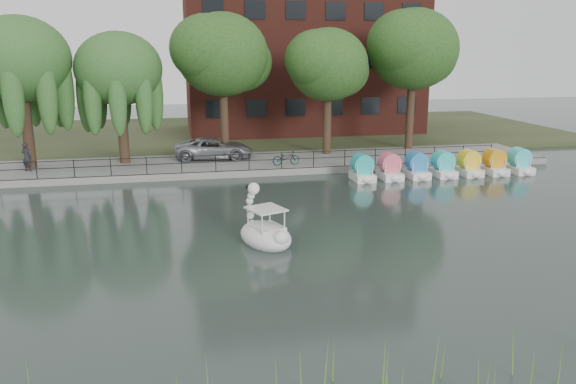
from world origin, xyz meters
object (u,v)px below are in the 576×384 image
object	(u,v)px
bicycle	(286,157)
pedestrian	(26,155)
minivan	(214,147)
swan_boat	(265,231)

from	to	relation	value
bicycle	pedestrian	bearing A→B (deg)	79.98
minivan	pedestrian	bearing A→B (deg)	103.87
minivan	bicycle	bearing A→B (deg)	-118.98
minivan	bicycle	world-z (taller)	minivan
minivan	swan_boat	xyz separation A→B (m)	(0.79, -15.95, -0.71)
minivan	pedestrian	size ratio (longest dim) A/B	2.94
bicycle	pedestrian	size ratio (longest dim) A/B	0.87
minivan	swan_boat	world-z (taller)	swan_boat
bicycle	swan_boat	xyz separation A→B (m)	(-3.47, -13.02, -0.40)
minivan	swan_boat	size ratio (longest dim) A/B	1.85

